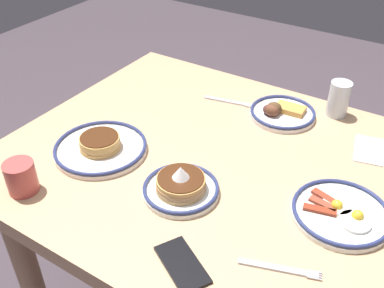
# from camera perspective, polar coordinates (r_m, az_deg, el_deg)

# --- Properties ---
(dining_table) EXTENTS (1.21, 1.00, 0.74)m
(dining_table) POSITION_cam_1_polar(r_m,az_deg,el_deg) (1.36, 2.82, -5.35)
(dining_table) COLOR tan
(dining_table) RESTS_ON ground_plane
(plate_near_main) EXTENTS (0.24, 0.24, 0.04)m
(plate_near_main) POSITION_cam_1_polar(r_m,az_deg,el_deg) (1.16, 18.46, -8.31)
(plate_near_main) COLOR white
(plate_near_main) RESTS_ON dining_table
(plate_center_pancakes) EXTENTS (0.27, 0.27, 0.05)m
(plate_center_pancakes) POSITION_cam_1_polar(r_m,az_deg,el_deg) (1.34, -11.60, -0.35)
(plate_center_pancakes) COLOR silver
(plate_center_pancakes) RESTS_ON dining_table
(plate_far_companion) EXTENTS (0.21, 0.21, 0.05)m
(plate_far_companion) POSITION_cam_1_polar(r_m,az_deg,el_deg) (1.50, 11.36, 3.98)
(plate_far_companion) COLOR white
(plate_far_companion) RESTS_ON dining_table
(plate_far_side) EXTENTS (0.20, 0.20, 0.09)m
(plate_far_side) POSITION_cam_1_polar(r_m,az_deg,el_deg) (1.16, -1.50, -5.40)
(plate_far_side) COLOR white
(plate_far_side) RESTS_ON dining_table
(coffee_mug) EXTENTS (0.11, 0.08, 0.09)m
(coffee_mug) POSITION_cam_1_polar(r_m,az_deg,el_deg) (1.24, -21.07, -3.89)
(coffee_mug) COLOR #BF4C47
(coffee_mug) RESTS_ON dining_table
(drinking_glass) EXTENTS (0.07, 0.07, 0.12)m
(drinking_glass) POSITION_cam_1_polar(r_m,az_deg,el_deg) (1.54, 18.17, 5.29)
(drinking_glass) COLOR silver
(drinking_glass) RESTS_ON dining_table
(cell_phone) EXTENTS (0.16, 0.13, 0.01)m
(cell_phone) POSITION_cam_1_polar(r_m,az_deg,el_deg) (1.01, -1.27, -15.12)
(cell_phone) COLOR black
(cell_phone) RESTS_ON dining_table
(paper_napkin) EXTENTS (0.18, 0.17, 0.00)m
(paper_napkin) POSITION_cam_1_polar(r_m,az_deg,el_deg) (1.42, 22.99, -0.99)
(paper_napkin) COLOR white
(paper_napkin) RESTS_ON dining_table
(fork_near) EXTENTS (0.18, 0.07, 0.01)m
(fork_near) POSITION_cam_1_polar(r_m,az_deg,el_deg) (1.02, 11.15, -15.34)
(fork_near) COLOR silver
(fork_near) RESTS_ON dining_table
(fork_far) EXTENTS (0.18, 0.05, 0.01)m
(fork_far) POSITION_cam_1_polar(r_m,az_deg,el_deg) (1.56, 4.79, 5.41)
(fork_far) COLOR silver
(fork_far) RESTS_ON dining_table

